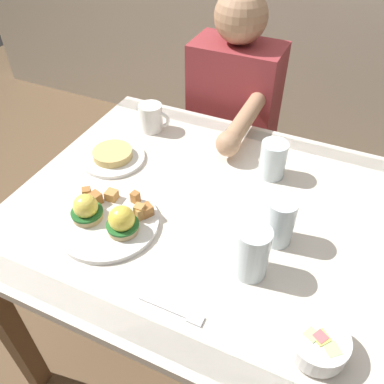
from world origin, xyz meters
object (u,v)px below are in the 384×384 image
dining_table (227,240)px  diner_person (231,119)px  coffee_mug (151,117)px  water_glass_near (273,161)px  eggs_benedict_plate (108,218)px  fork (175,311)px  fruit_bowl (318,344)px  water_glass_extra (252,255)px  water_glass_far (279,224)px  side_plate (113,156)px

dining_table → diner_person: (-0.21, 0.60, 0.02)m
coffee_mug → water_glass_near: 0.45m
dining_table → eggs_benedict_plate: 0.35m
dining_table → fork: 0.35m
dining_table → fruit_bowl: (0.29, -0.29, 0.14)m
eggs_benedict_plate → fork: 0.32m
dining_table → coffee_mug: size_ratio=10.76×
fruit_bowl → water_glass_near: 0.56m
water_glass_near → diner_person: diner_person is taller
eggs_benedict_plate → diner_person: 0.78m
fruit_bowl → water_glass_near: bearing=115.3°
water_glass_near → water_glass_extra: 0.38m
fruit_bowl → water_glass_far: water_glass_far is taller
dining_table → side_plate: bearing=169.8°
eggs_benedict_plate → coffee_mug: coffee_mug is taller
diner_person → water_glass_extra: bearing=-67.1°
fork → water_glass_extra: 0.21m
side_plate → water_glass_extra: bearing=-23.8°
eggs_benedict_plate → water_glass_near: water_glass_near is taller
water_glass_far → diner_person: bearing=118.9°
eggs_benedict_plate → fruit_bowl: 0.58m
eggs_benedict_plate → diner_person: bearing=85.0°
fruit_bowl → water_glass_extra: bearing=143.8°
dining_table → fork: size_ratio=7.74×
diner_person → eggs_benedict_plate: bearing=-95.0°
fork → diner_person: size_ratio=0.14×
side_plate → fruit_bowl: bearing=-27.2°
fruit_bowl → diner_person: size_ratio=0.11×
dining_table → water_glass_extra: bearing=-54.9°
water_glass_far → side_plate: size_ratio=0.66×
coffee_mug → dining_table: bearing=-35.7°
dining_table → water_glass_near: size_ratio=10.43×
dining_table → fruit_bowl: 0.44m
eggs_benedict_plate → fork: size_ratio=1.74×
side_plate → eggs_benedict_plate: bearing=-59.5°
side_plate → coffee_mug: bearing=82.1°
water_glass_extra → water_glass_far: bearing=76.3°
coffee_mug → fork: (0.39, -0.61, -0.05)m
dining_table → side_plate: side_plate is taller
dining_table → fork: (-0.00, -0.33, 0.11)m
water_glass_near → diner_person: size_ratio=0.10×
fork → side_plate: size_ratio=0.78×
fork → water_glass_far: bearing=64.1°
coffee_mug → side_plate: (-0.03, -0.21, -0.04)m
eggs_benedict_plate → water_glass_near: (0.33, 0.38, 0.03)m
fruit_bowl → side_plate: fruit_bowl is taller
fork → diner_person: 0.96m
eggs_benedict_plate → water_glass_near: 0.51m
water_glass_extra → water_glass_near: bearing=98.6°
eggs_benedict_plate → water_glass_far: 0.44m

